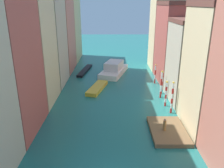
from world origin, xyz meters
TOP-DOWN VIEW (x-y plane):
  - ground_plane at (0.00, 24.50)m, footprint 154.00×154.00m
  - building_left_2 at (-12.85, 18.18)m, footprint 7.78×8.06m
  - building_left_3 at (-12.85, 26.94)m, footprint 7.78×8.61m
  - building_left_4 at (-12.85, 36.48)m, footprint 7.78×9.73m
  - building_left_5 at (-12.85, 47.28)m, footprint 7.78×11.65m
  - building_right_1 at (12.85, 10.28)m, footprint 7.78×8.17m
  - building_right_2 at (12.85, 18.89)m, footprint 7.78×8.19m
  - building_right_3 at (12.85, 28.64)m, footprint 7.78×10.92m
  - building_right_4 at (12.85, 38.31)m, footprint 7.78×8.04m
  - waterfront_dock at (6.65, 8.84)m, footprint 4.19×6.45m
  - person_on_dock at (6.12, 8.52)m, footprint 0.36×0.36m
  - mooring_pole_0 at (8.27, 14.07)m, footprint 0.30×0.30m
  - mooring_pole_1 at (7.99, 16.43)m, footprint 0.32×0.32m
  - mooring_pole_2 at (7.90, 19.63)m, footprint 0.31×0.31m
  - mooring_pole_3 at (8.43, 21.48)m, footprint 0.28×0.28m
  - mooring_pole_4 at (8.22, 26.79)m, footprint 0.28×0.28m
  - vaporetto_white at (0.35, 33.15)m, footprint 6.68×10.87m
  - gondola_black at (-6.24, 34.93)m, footprint 2.54×9.53m
  - motorboat_0 at (-2.74, 23.40)m, footprint 3.70×7.49m

SIDE VIEW (x-z plane):
  - ground_plane at x=0.00m, z-range 0.00..0.00m
  - waterfront_dock at x=6.65m, z-range 0.00..0.50m
  - gondola_black at x=-6.24m, z-range 0.00..0.52m
  - motorboat_0 at x=-2.74m, z-range 0.00..0.64m
  - vaporetto_white at x=0.35m, z-range -0.32..2.47m
  - person_on_dock at x=6.12m, z-range 0.45..1.99m
  - mooring_pole_4 at x=8.22m, z-range 0.04..3.86m
  - mooring_pole_3 at x=8.43m, z-range 0.04..4.01m
  - mooring_pole_1 at x=7.99m, z-range 0.05..4.05m
  - mooring_pole_2 at x=7.90m, z-range 0.05..4.70m
  - mooring_pole_0 at x=8.27m, z-range 0.05..4.76m
  - building_right_2 at x=12.85m, z-range 0.01..12.63m
  - building_right_1 at x=12.85m, z-range 0.01..15.07m
  - building_right_3 at x=12.85m, z-range 0.01..15.10m
  - building_left_5 at x=-12.85m, z-range 0.01..16.76m
  - building_left_2 at x=-12.85m, z-range 0.01..20.11m
  - building_left_3 at x=-12.85m, z-range 0.01..20.76m
  - building_right_4 at x=12.85m, z-range 0.01..20.77m
  - building_left_4 at x=-12.85m, z-range 0.01..22.69m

